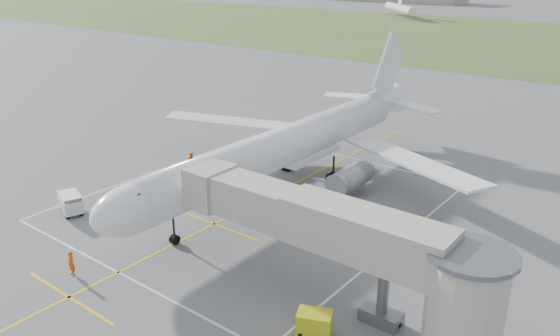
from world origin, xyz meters
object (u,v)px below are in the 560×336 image
Objects in this scene: gpu_unit at (314,324)px; ramp_worker_nose at (71,263)px; ramp_worker_wing at (192,161)px; airliner at (289,145)px; baggage_cart at (71,204)px; jet_bridge at (353,245)px.

ramp_worker_nose reaches higher than gpu_unit.
ramp_worker_nose is 0.99× the size of ramp_worker_wing.
baggage_cart is at bearing -124.28° from airliner.
jet_bridge is at bearing 25.64° from baggage_cart.
gpu_unit is (-0.35, -3.57, -3.97)m from jet_bridge.
ramp_worker_nose is (-2.33, -22.97, -3.45)m from airliner.
ramp_worker_wing is at bearing 126.69° from gpu_unit.
jet_bridge is at bearing -42.19° from airliner.
airliner is 21.22m from jet_bridge.
airliner reaches higher than ramp_worker_nose.
jet_bridge reaches higher than ramp_worker_nose.
ramp_worker_nose is at bearing -95.79° from airliner.
ramp_worker_nose is at bearing -12.51° from baggage_cart.
airliner is 20.97m from baggage_cart.
jet_bridge is 12.41× the size of ramp_worker_nose.
jet_bridge is 12.29× the size of ramp_worker_wing.
gpu_unit is at bearing 22.07° from ramp_worker_nose.
ramp_worker_nose is at bearing -154.21° from jet_bridge.
airliner is at bearing 107.20° from gpu_unit.
gpu_unit is 1.30× the size of ramp_worker_nose.
ramp_worker_wing is (0.31, 14.53, -0.01)m from baggage_cart.
ramp_worker_nose is (-17.70, -5.16, 0.17)m from gpu_unit.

